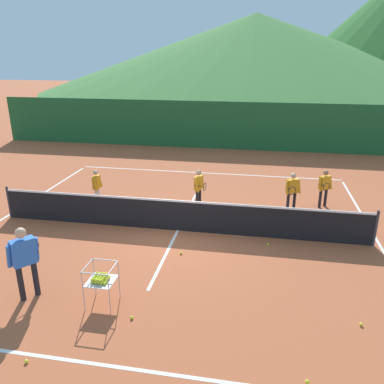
% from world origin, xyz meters
% --- Properties ---
extents(ground_plane, '(120.00, 120.00, 0.00)m').
position_xyz_m(ground_plane, '(0.00, 0.00, 0.00)').
color(ground_plane, '#B25633').
extents(line_baseline_near, '(11.43, 0.08, 0.01)m').
position_xyz_m(line_baseline_near, '(0.00, -5.44, 0.00)').
color(line_baseline_near, white).
rests_on(line_baseline_near, ground).
extents(line_baseline_far, '(11.43, 0.08, 0.01)m').
position_xyz_m(line_baseline_far, '(0.00, 5.98, 0.00)').
color(line_baseline_far, white).
rests_on(line_baseline_far, ground).
extents(line_sideline_west, '(0.08, 11.42, 0.01)m').
position_xyz_m(line_sideline_west, '(-5.71, 0.00, 0.00)').
color(line_sideline_west, white).
rests_on(line_sideline_west, ground).
extents(line_sideline_east, '(0.08, 11.42, 0.01)m').
position_xyz_m(line_sideline_east, '(5.71, 0.00, 0.00)').
color(line_sideline_east, white).
rests_on(line_sideline_east, ground).
extents(line_service_center, '(0.08, 6.36, 0.01)m').
position_xyz_m(line_service_center, '(0.00, 0.00, 0.00)').
color(line_service_center, white).
rests_on(line_service_center, ground).
extents(tennis_net, '(11.11, 0.08, 1.05)m').
position_xyz_m(tennis_net, '(0.00, 0.00, 0.50)').
color(tennis_net, '#333338').
rests_on(tennis_net, ground).
extents(instructor, '(0.58, 0.81, 1.66)m').
position_xyz_m(instructor, '(-2.46, -3.85, 0.99)').
color(instructor, black).
rests_on(instructor, ground).
extents(student_0, '(0.23, 0.52, 1.29)m').
position_xyz_m(student_0, '(-3.16, 1.50, 0.77)').
color(student_0, silver).
rests_on(student_0, ground).
extents(student_1, '(0.42, 0.69, 1.34)m').
position_xyz_m(student_1, '(0.32, 1.92, 0.81)').
color(student_1, black).
rests_on(student_1, ground).
extents(student_2, '(0.54, 0.64, 1.34)m').
position_xyz_m(student_2, '(3.41, 2.13, 0.80)').
color(student_2, black).
rests_on(student_2, ground).
extents(student_3, '(0.52, 0.66, 1.32)m').
position_xyz_m(student_3, '(4.51, 2.74, 0.79)').
color(student_3, black).
rests_on(student_3, ground).
extents(ball_cart, '(0.58, 0.58, 0.90)m').
position_xyz_m(ball_cart, '(-0.82, -3.80, 0.60)').
color(ball_cart, '#B7B7BC').
rests_on(ball_cart, ground).
extents(tennis_ball_2, '(0.07, 0.07, 0.07)m').
position_xyz_m(tennis_ball_2, '(-1.44, -5.63, 0.03)').
color(tennis_ball_2, yellow).
rests_on(tennis_ball_2, ground).
extents(tennis_ball_3, '(0.07, 0.07, 0.07)m').
position_xyz_m(tennis_ball_3, '(4.44, -3.59, 0.03)').
color(tennis_ball_3, yellow).
rests_on(tennis_ball_3, ground).
extents(tennis_ball_4, '(0.07, 0.07, 0.07)m').
position_xyz_m(tennis_ball_4, '(-3.71, -1.61, 0.03)').
color(tennis_ball_4, yellow).
rests_on(tennis_ball_4, ground).
extents(tennis_ball_5, '(0.07, 0.07, 0.07)m').
position_xyz_m(tennis_ball_5, '(3.27, -5.23, 0.03)').
color(tennis_ball_5, yellow).
rests_on(tennis_ball_5, ground).
extents(tennis_ball_6, '(0.07, 0.07, 0.07)m').
position_xyz_m(tennis_ball_6, '(0.39, -1.41, 0.03)').
color(tennis_ball_6, yellow).
rests_on(tennis_ball_6, ground).
extents(tennis_ball_7, '(0.07, 0.07, 0.07)m').
position_xyz_m(tennis_ball_7, '(-0.04, -4.19, 0.03)').
color(tennis_ball_7, yellow).
rests_on(tennis_ball_7, ground).
extents(tennis_ball_9, '(0.07, 0.07, 0.07)m').
position_xyz_m(tennis_ball_9, '(2.67, -0.51, 0.03)').
color(tennis_ball_9, yellow).
rests_on(tennis_ball_9, ground).
extents(windscreen_fence, '(25.14, 0.08, 2.58)m').
position_xyz_m(windscreen_fence, '(0.00, 10.70, 1.29)').
color(windscreen_fence, '#1E5B2D').
rests_on(windscreen_fence, ground).
extents(hill_1, '(59.32, 59.32, 10.20)m').
position_xyz_m(hill_1, '(0.69, 48.78, 5.10)').
color(hill_1, '#427A38').
rests_on(hill_1, ground).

